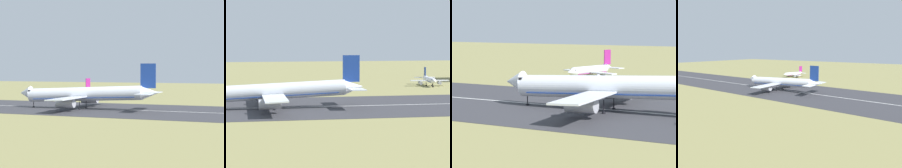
# 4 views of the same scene
# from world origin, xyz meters

# --- Properties ---
(ground_plane) EXTENTS (744.20, 744.20, 0.00)m
(ground_plane) POSITION_xyz_m (0.00, 63.52, 0.00)
(ground_plane) COLOR olive
(runway_strip) EXTENTS (504.20, 53.48, 0.06)m
(runway_strip) POSITION_xyz_m (0.00, 127.05, 0.03)
(runway_strip) COLOR #333338
(runway_strip) RESTS_ON ground_plane
(runway_centreline) EXTENTS (453.78, 0.70, 0.01)m
(runway_centreline) POSITION_xyz_m (0.00, 127.05, 0.07)
(runway_centreline) COLOR silver
(runway_centreline) RESTS_ON runway_strip
(airplane_landing) EXTENTS (55.47, 44.49, 16.70)m
(airplane_landing) POSITION_xyz_m (-33.08, 124.79, 5.41)
(airplane_landing) COLOR silver
(airplane_landing) RESTS_ON ground_plane
(airplane_parked_centre) EXTENTS (17.86, 20.49, 8.23)m
(airplane_parked_centre) POSITION_xyz_m (40.43, 190.71, 2.81)
(airplane_parked_centre) COLOR white
(airplane_parked_centre) RESTS_ON ground_plane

